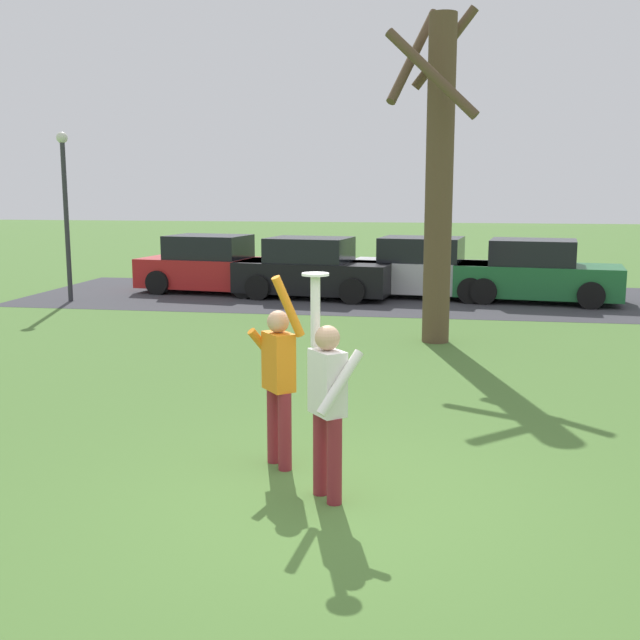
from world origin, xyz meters
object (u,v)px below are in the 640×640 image
object	(u,v)px
bare_tree_tall	(438,170)
parked_car_red	(213,266)
person_defender	(279,375)
lamppost_by_lot	(65,200)
parked_car_silver	(425,270)
frisbee_disc	(315,274)
parked_car_green	(536,273)
parked_car_black	(314,270)
person_catcher	(327,397)

from	to	relation	value
bare_tree_tall	parked_car_red	bearing A→B (deg)	135.57
person_defender	lamppost_by_lot	distance (m)	13.50
person_defender	parked_car_silver	world-z (taller)	person_defender
frisbee_disc	lamppost_by_lot	bearing A→B (deg)	126.30
parked_car_green	lamppost_by_lot	size ratio (longest dim) A/B	1.01
frisbee_disc	bare_tree_tall	bearing A→B (deg)	82.78
parked_car_black	lamppost_by_lot	world-z (taller)	lamppost_by_lot
person_catcher	person_defender	world-z (taller)	person_catcher
parked_car_green	bare_tree_tall	distance (m)	6.73
parked_car_green	lamppost_by_lot	world-z (taller)	lamppost_by_lot
person_defender	bare_tree_tall	bearing A→B (deg)	129.25
frisbee_disc	bare_tree_tall	world-z (taller)	bare_tree_tall
parked_car_red	parked_car_black	world-z (taller)	same
person_catcher	parked_car_black	bearing A→B (deg)	-28.53
parked_car_black	parked_car_red	bearing A→B (deg)	176.80
frisbee_disc	bare_tree_tall	distance (m)	7.74
bare_tree_tall	person_defender	bearing A→B (deg)	-101.71
frisbee_disc	lamppost_by_lot	world-z (taller)	lamppost_by_lot
parked_car_silver	parked_car_black	bearing A→B (deg)	-160.55
lamppost_by_lot	bare_tree_tall	bearing A→B (deg)	-22.22
parked_car_black	parked_car_silver	world-z (taller)	same
person_catcher	bare_tree_tall	distance (m)	8.13
person_defender	parked_car_red	size ratio (longest dim) A/B	0.48
parked_car_black	parked_car_green	xyz separation A→B (m)	(5.76, 0.17, 0.00)
person_catcher	frisbee_disc	size ratio (longest dim) A/B	8.21
person_defender	frisbee_disc	distance (m)	1.35
person_defender	frisbee_disc	bearing A→B (deg)	0.00
parked_car_black	parked_car_silver	size ratio (longest dim) A/B	1.00
person_catcher	frisbee_disc	world-z (taller)	frisbee_disc
parked_car_green	bare_tree_tall	xyz separation A→B (m)	(-2.46, -5.74, 2.48)
person_defender	person_catcher	bearing A→B (deg)	0.00
frisbee_disc	parked_car_green	size ratio (longest dim) A/B	0.06
person_catcher	parked_car_silver	xyz separation A→B (m)	(0.45, 13.96, -0.25)
parked_car_silver	frisbee_disc	bearing A→B (deg)	-84.87
person_defender	bare_tree_tall	world-z (taller)	bare_tree_tall
person_defender	parked_car_black	bearing A→B (deg)	149.32
parked_car_red	lamppost_by_lot	xyz separation A→B (m)	(-3.10, -2.31, 1.86)
frisbee_disc	parked_car_green	distance (m)	13.85
parked_car_red	person_catcher	bearing A→B (deg)	-61.09
parked_car_red	bare_tree_tall	distance (m)	9.11
lamppost_by_lot	frisbee_disc	bearing A→B (deg)	-53.70
person_catcher	bare_tree_tall	xyz separation A→B (m)	(0.82, 7.78, 2.23)
lamppost_by_lot	parked_car_red	bearing A→B (deg)	36.73
person_defender	bare_tree_tall	xyz separation A→B (m)	(1.45, 7.00, 2.23)
frisbee_disc	parked_car_silver	bearing A→B (deg)	87.55
person_defender	parked_car_green	bearing A→B (deg)	123.88
parked_car_black	lamppost_by_lot	xyz separation A→B (m)	(-6.05, -1.75, 1.86)
parked_car_black	bare_tree_tall	distance (m)	6.93
parked_car_red	parked_car_silver	size ratio (longest dim) A/B	1.00
parked_car_silver	bare_tree_tall	distance (m)	6.68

